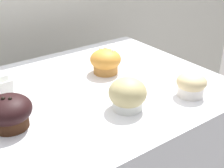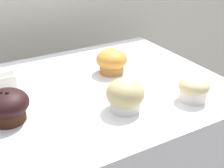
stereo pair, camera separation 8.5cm
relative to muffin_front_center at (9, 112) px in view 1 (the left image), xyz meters
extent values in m
cylinder|color=#391E10|center=(0.00, 0.00, -0.02)|extent=(0.09, 0.09, 0.05)
ellipsoid|color=black|center=(0.00, 0.00, 0.01)|extent=(0.11, 0.11, 0.07)
sphere|color=black|center=(0.00, -0.01, 0.04)|extent=(0.01, 0.01, 0.01)
sphere|color=black|center=(-0.01, 0.00, 0.04)|extent=(0.01, 0.01, 0.01)
cylinder|color=#BF7D39|center=(0.36, 0.12, -0.02)|extent=(0.08, 0.08, 0.05)
ellipsoid|color=orange|center=(0.36, 0.12, 0.01)|extent=(0.10, 0.10, 0.06)
sphere|color=white|center=(0.38, 0.11, 0.03)|extent=(0.01, 0.01, 0.01)
sphere|color=white|center=(0.37, 0.14, 0.03)|extent=(0.01, 0.01, 0.01)
sphere|color=white|center=(0.36, 0.15, 0.03)|extent=(0.01, 0.01, 0.01)
cylinder|color=silver|center=(0.28, -0.10, -0.02)|extent=(0.08, 0.08, 0.05)
ellipsoid|color=tan|center=(0.28, -0.10, 0.01)|extent=(0.10, 0.10, 0.08)
cylinder|color=white|center=(0.47, -0.15, -0.02)|extent=(0.07, 0.07, 0.04)
ellipsoid|color=beige|center=(0.47, -0.15, 0.00)|extent=(0.09, 0.09, 0.05)
cube|color=white|center=(0.03, 0.15, -0.01)|extent=(0.05, 0.02, 0.06)
cube|color=silver|center=(0.03, 0.13, -0.01)|extent=(0.05, 0.02, 0.06)
camera|label=1|loc=(-0.17, -0.64, 0.39)|focal=50.00mm
camera|label=2|loc=(-0.10, -0.69, 0.39)|focal=50.00mm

